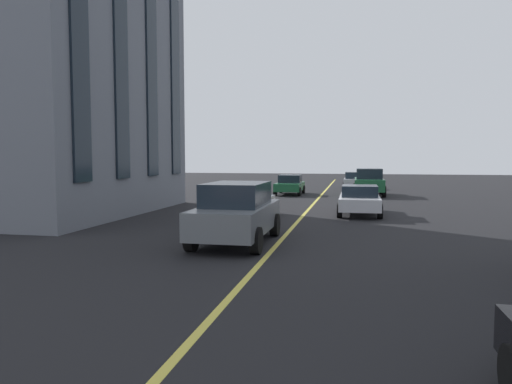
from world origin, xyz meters
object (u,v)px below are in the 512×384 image
object	(u,v)px
car_green_mid	(290,185)
car_white_oncoming	(360,199)
car_grey_near	(237,212)
car_silver_parked_a	(355,180)
car_silver_parked_b	(247,202)
car_green_trailing	(369,182)

from	to	relation	value
car_green_mid	car_white_oncoming	bearing A→B (deg)	-156.74
car_white_oncoming	car_grey_near	bearing A→B (deg)	155.31
car_green_mid	car_silver_parked_a	xyz separation A→B (m)	(7.73, -4.53, 0.00)
car_silver_parked_a	car_grey_near	world-z (taller)	car_grey_near
car_silver_parked_b	car_grey_near	distance (m)	6.11
car_grey_near	car_white_oncoming	bearing A→B (deg)	-24.69
car_silver_parked_b	car_silver_parked_a	distance (m)	21.60
car_white_oncoming	car_green_trailing	size ratio (longest dim) A/B	0.94
car_green_trailing	car_green_mid	bearing A→B (deg)	93.41
car_white_oncoming	car_silver_parked_a	world-z (taller)	car_silver_parked_a
car_white_oncoming	car_green_mid	bearing A→B (deg)	23.26
car_green_mid	car_green_trailing	xyz separation A→B (m)	(0.33, -5.52, 0.27)
car_silver_parked_a	car_grey_near	size ratio (longest dim) A/B	0.83
car_green_trailing	car_grey_near	bearing A→B (deg)	167.03
car_grey_near	car_green_trailing	bearing A→B (deg)	-12.97
car_green_trailing	car_grey_near	size ratio (longest dim) A/B	1.00
car_silver_parked_a	car_grey_near	bearing A→B (deg)	172.54
car_silver_parked_b	car_green_mid	bearing A→B (deg)	-0.32
car_green_trailing	car_grey_near	world-z (taller)	same
car_silver_parked_b	car_white_oncoming	xyz separation A→B (m)	(2.25, -4.85, 0.00)
car_white_oncoming	car_grey_near	world-z (taller)	car_grey_near
car_silver_parked_a	car_green_mid	bearing A→B (deg)	149.60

